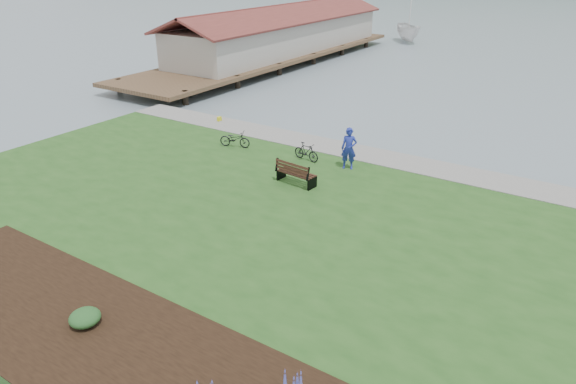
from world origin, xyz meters
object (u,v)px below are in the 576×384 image
object	(u,v)px
park_bench	(295,173)
sailboat	(407,42)
bicycle_a	(235,139)
person	(349,145)

from	to	relation	value
park_bench	sailboat	distance (m)	46.19
park_bench	bicycle_a	distance (m)	5.85
person	sailboat	bearing A→B (deg)	86.78
bicycle_a	person	bearing A→B (deg)	-101.90
person	bicycle_a	bearing A→B (deg)	164.60
park_bench	sailboat	bearing A→B (deg)	111.18
park_bench	person	distance (m)	3.27
park_bench	sailboat	xyz separation A→B (m)	(-11.92, 44.61, -0.96)
bicycle_a	sailboat	distance (m)	42.71
person	bicycle_a	distance (m)	6.51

